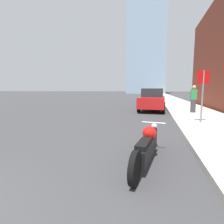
# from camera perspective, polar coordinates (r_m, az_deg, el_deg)

# --- Properties ---
(sidewalk) EXTENTS (3.33, 240.00, 0.15)m
(sidewalk) POSITION_cam_1_polar(r_m,az_deg,el_deg) (40.64, 17.52, 4.69)
(sidewalk) COLOR #B2ADA3
(sidewalk) RESTS_ON ground_plane
(distant_tower) EXTENTS (16.40, 16.40, 74.20)m
(distant_tower) POSITION_cam_1_polar(r_m,az_deg,el_deg) (90.76, 11.69, 30.09)
(distant_tower) COLOR #8CA5BC
(distant_tower) RESTS_ON ground_plane
(motorcycle) EXTENTS (0.69, 2.67, 0.78)m
(motorcycle) POSITION_cam_1_polar(r_m,az_deg,el_deg) (4.13, 11.37, -10.66)
(motorcycle) COLOR black
(motorcycle) RESTS_ON ground_plane
(parked_car_red) EXTENTS (2.13, 4.62, 1.75)m
(parked_car_red) POSITION_cam_1_polar(r_m,az_deg,el_deg) (14.15, 13.09, 3.93)
(parked_car_red) COLOR red
(parked_car_red) RESTS_ON ground_plane
(parked_car_blue) EXTENTS (2.02, 4.05, 1.62)m
(parked_car_blue) POSITION_cam_1_polar(r_m,az_deg,el_deg) (24.69, 13.37, 5.12)
(parked_car_blue) COLOR #1E3899
(parked_car_blue) RESTS_ON ground_plane
(parked_car_silver) EXTENTS (2.05, 3.99, 1.65)m
(parked_car_silver) POSITION_cam_1_polar(r_m,az_deg,el_deg) (36.95, 13.84, 5.73)
(parked_car_silver) COLOR #BCBCC1
(parked_car_silver) RESTS_ON ground_plane
(parked_car_black) EXTENTS (2.03, 4.66, 1.53)m
(parked_car_black) POSITION_cam_1_polar(r_m,az_deg,el_deg) (48.87, 13.48, 6.02)
(parked_car_black) COLOR black
(parked_car_black) RESTS_ON ground_plane
(parked_car_green) EXTENTS (2.24, 4.19, 1.86)m
(parked_car_green) POSITION_cam_1_polar(r_m,az_deg,el_deg) (59.34, 13.58, 6.34)
(parked_car_green) COLOR #1E6B33
(parked_car_green) RESTS_ON ground_plane
(stop_sign) EXTENTS (0.57, 0.26, 2.36)m
(stop_sign) POSITION_cam_1_polar(r_m,az_deg,el_deg) (8.99, 27.55, 7.13)
(stop_sign) COLOR slate
(stop_sign) RESTS_ON sidewalk
(pedestrian) EXTENTS (0.36, 0.25, 1.79)m
(pedestrian) POSITION_cam_1_polar(r_m,az_deg,el_deg) (12.79, 25.07, 4.05)
(pedestrian) COLOR #38383D
(pedestrian) RESTS_ON sidewalk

